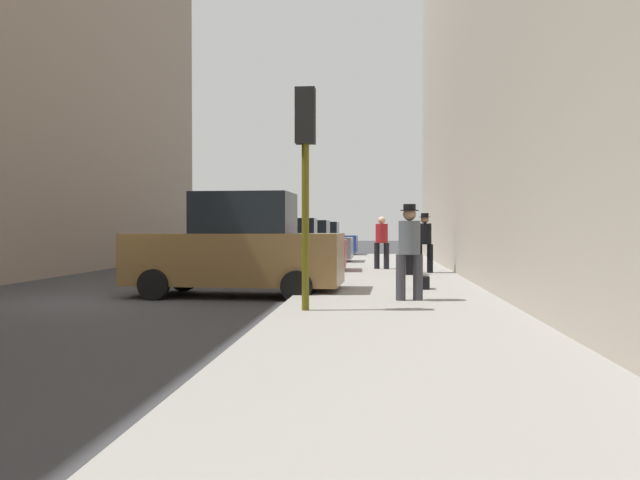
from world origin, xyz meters
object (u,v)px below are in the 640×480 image
(parked_bronze_suv, at_px, (238,249))
(traffic_light, at_px, (305,149))
(pedestrian_with_fedora, at_px, (425,240))
(pedestrian_with_beanie, at_px, (409,247))
(parked_blue_sedan, at_px, (316,241))
(pedestrian_in_red_jacket, at_px, (382,240))
(parked_red_hatchback, at_px, (281,248))
(rolling_suitcase, at_px, (410,262))
(fire_hydrant, at_px, (338,259))
(parked_gray_coupe, at_px, (301,244))
(duffel_bag, at_px, (421,282))

(parked_bronze_suv, bearing_deg, traffic_light, -60.56)
(pedestrian_with_fedora, xyz_separation_m, pedestrian_with_beanie, (-0.84, -7.18, 0.00))
(parked_blue_sedan, distance_m, traffic_light, 21.41)
(parked_blue_sedan, relative_size, pedestrian_in_red_jacket, 2.48)
(parked_bronze_suv, bearing_deg, parked_red_hatchback, 90.00)
(pedestrian_with_fedora, xyz_separation_m, pedestrian_in_red_jacket, (-1.26, 1.63, -0.03))
(traffic_light, bearing_deg, pedestrian_in_red_jacket, 82.68)
(parked_blue_sedan, relative_size, rolling_suitcase, 4.07)
(fire_hydrant, height_order, rolling_suitcase, rolling_suitcase)
(fire_hydrant, xyz_separation_m, pedestrian_with_fedora, (2.64, -1.09, 0.64))
(parked_red_hatchback, height_order, rolling_suitcase, parked_red_hatchback)
(parked_blue_sedan, xyz_separation_m, traffic_light, (1.85, -21.24, 1.91))
(parked_gray_coupe, xyz_separation_m, fire_hydrant, (1.80, -4.97, -0.35))
(pedestrian_with_fedora, relative_size, pedestrian_in_red_jacket, 1.04)
(parked_blue_sedan, distance_m, rolling_suitcase, 13.79)
(parked_bronze_suv, relative_size, duffel_bag, 10.60)
(pedestrian_with_fedora, bearing_deg, parked_gray_coupe, 126.29)
(parked_blue_sedan, bearing_deg, parked_red_hatchback, -90.00)
(parked_gray_coupe, bearing_deg, duffel_bag, -70.11)
(fire_hydrant, distance_m, traffic_light, 10.08)
(parked_blue_sedan, height_order, pedestrian_in_red_jacket, pedestrian_in_red_jacket)
(parked_gray_coupe, height_order, duffel_bag, parked_gray_coupe)
(pedestrian_with_fedora, xyz_separation_m, rolling_suitcase, (-0.46, -0.69, -0.65))
(traffic_light, height_order, pedestrian_in_red_jacket, traffic_light)
(parked_red_hatchback, relative_size, rolling_suitcase, 4.09)
(parked_bronze_suv, relative_size, pedestrian_with_fedora, 2.62)
(fire_hydrant, relative_size, pedestrian_with_fedora, 0.40)
(fire_hydrant, height_order, pedestrian_in_red_jacket, pedestrian_in_red_jacket)
(parked_red_hatchback, distance_m, fire_hydrant, 1.86)
(pedestrian_in_red_jacket, height_order, pedestrian_with_beanie, pedestrian_with_beanie)
(pedestrian_with_beanie, bearing_deg, pedestrian_with_fedora, 83.36)
(pedestrian_with_beanie, bearing_deg, parked_gray_coupe, 105.26)
(parked_red_hatchback, bearing_deg, parked_bronze_suv, -90.00)
(parked_blue_sedan, xyz_separation_m, rolling_suitcase, (3.98, -13.20, -0.36))
(fire_hydrant, height_order, traffic_light, traffic_light)
(parked_bronze_suv, relative_size, parked_gray_coupe, 1.10)
(pedestrian_with_beanie, bearing_deg, pedestrian_in_red_jacket, 92.77)
(pedestrian_with_beanie, relative_size, duffel_bag, 4.04)
(pedestrian_in_red_jacket, xyz_separation_m, rolling_suitcase, (0.80, -2.31, -0.61))
(duffel_bag, bearing_deg, parked_bronze_suv, -173.35)
(fire_hydrant, xyz_separation_m, pedestrian_with_beanie, (1.81, -8.27, 0.64))
(traffic_light, bearing_deg, parked_gray_coupe, 97.15)
(parked_gray_coupe, xyz_separation_m, pedestrian_with_beanie, (3.61, -13.24, 0.29))
(fire_hydrant, distance_m, pedestrian_in_red_jacket, 1.60)
(parked_bronze_suv, xyz_separation_m, pedestrian_in_red_jacket, (3.18, 7.07, 0.07))
(parked_bronze_suv, relative_size, traffic_light, 1.30)
(fire_hydrant, relative_size, traffic_light, 0.20)
(parked_red_hatchback, distance_m, pedestrian_in_red_jacket, 3.30)
(pedestrian_in_red_jacket, bearing_deg, parked_gray_coupe, 125.73)
(parked_red_hatchback, relative_size, parked_gray_coupe, 1.00)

